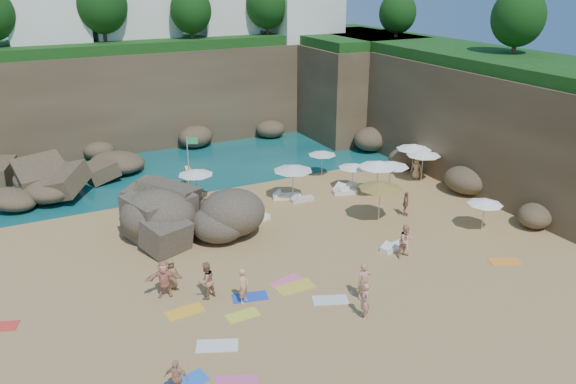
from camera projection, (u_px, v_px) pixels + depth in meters
name	position (u px, v px, depth m)	size (l,w,h in m)	color
ground	(280.00, 250.00, 30.41)	(120.00, 120.00, 0.00)	tan
seawater	(147.00, 125.00, 55.33)	(120.00, 120.00, 0.00)	#0C4751
cliff_back	(178.00, 91.00, 50.54)	(44.00, 8.00, 8.00)	brown
cliff_right	(454.00, 111.00, 43.54)	(8.00, 30.00, 8.00)	brown
cliff_corner	(349.00, 87.00, 52.67)	(10.00, 12.00, 8.00)	brown
rock_promontory	(38.00, 188.00, 39.10)	(12.00, 7.00, 2.00)	brown
clifftop_buildings	(181.00, 6.00, 48.95)	(28.48, 9.48, 7.00)	white
clifftop_trees	(226.00, 10.00, 44.49)	(35.60, 23.82, 4.40)	#11380F
rock_outcrop	(175.00, 230.00, 32.80)	(7.56, 5.67, 3.03)	brown
flag_pole	(190.00, 157.00, 37.33)	(0.76, 0.33, 4.01)	silver
parasol_0	(196.00, 172.00, 36.30)	(2.30, 2.30, 2.17)	silver
parasol_1	(322.00, 153.00, 40.85)	(2.05, 2.05, 1.94)	silver
parasol_2	(353.00, 166.00, 38.25)	(2.02, 2.02, 1.91)	silver
parasol_3	(423.00, 153.00, 39.69)	(2.45, 2.45, 2.32)	silver
parasol_4	(378.00, 164.00, 36.93)	(2.64, 2.64, 2.49)	silver
parasol_5	(293.00, 168.00, 36.30)	(2.59, 2.59, 2.45)	silver
parasol_6	(381.00, 185.00, 33.24)	(2.64, 2.64, 2.50)	silver
parasol_7	(391.00, 164.00, 37.36)	(2.47, 2.47, 2.33)	silver
parasol_8	(414.00, 147.00, 40.78)	(2.56, 2.56, 2.42)	silver
parasol_11	(485.00, 202.00, 32.24)	(2.03, 2.03, 1.92)	silver
lounger_0	(257.00, 220.00, 33.85)	(1.74, 0.58, 0.27)	white
lounger_1	(287.00, 196.00, 37.34)	(1.85, 0.62, 0.29)	white
lounger_2	(302.00, 199.00, 36.92)	(1.54, 0.51, 0.24)	silver
lounger_3	(346.00, 188.00, 38.72)	(2.07, 0.69, 0.32)	white
lounger_4	(345.00, 192.00, 38.11)	(1.61, 0.54, 0.25)	white
lounger_5	(394.00, 247.00, 30.53)	(1.65, 0.55, 0.26)	white
towel_0	(186.00, 383.00, 20.62)	(1.61, 0.81, 0.03)	blue
towel_1	(237.00, 383.00, 20.62)	(1.59, 0.80, 0.03)	#DE5692
towel_2	(185.00, 312.00, 24.92)	(1.67, 0.84, 0.03)	yellow
towel_4	(295.00, 287.00, 26.86)	(1.85, 0.93, 0.03)	gold
towel_5	(217.00, 346.00, 22.66)	(1.68, 0.84, 0.03)	silver
towel_8	(250.00, 297.00, 26.05)	(1.63, 0.81, 0.03)	blue
towel_9	(287.00, 282.00, 27.28)	(1.71, 0.85, 0.03)	#FB618C
towel_10	(505.00, 262.00, 29.22)	(1.59, 0.79, 0.03)	orange
towel_12	(243.00, 315.00, 24.67)	(1.46, 0.73, 0.03)	#D0D738
towel_13	(330.00, 300.00, 25.81)	(1.62, 0.81, 0.03)	silver
person_stand_0	(244.00, 286.00, 25.37)	(0.62, 0.41, 1.71)	tan
person_stand_1	(206.00, 281.00, 25.68)	(0.88, 0.69, 1.82)	#A97854
person_stand_2	(188.00, 177.00, 38.97)	(1.03, 0.42, 1.59)	#DCBA7D
person_stand_3	(406.00, 204.00, 34.52)	(0.90, 0.38, 1.54)	#9B654D
person_stand_4	(416.00, 168.00, 40.66)	(0.78, 0.42, 1.59)	tan
person_stand_5	(200.00, 204.00, 33.92)	(1.81, 0.52, 1.95)	#A57B52
person_stand_6	(365.00, 301.00, 24.20)	(0.62, 0.41, 1.70)	tan
person_lie_2	(172.00, 285.00, 26.70)	(0.73, 1.50, 0.40)	olive
person_lie_3	(165.00, 292.00, 26.06)	(1.65, 1.78, 0.48)	tan
person_lie_4	(363.00, 295.00, 25.85)	(0.64, 1.77, 0.42)	tan
person_lie_5	(405.00, 251.00, 29.62)	(0.87, 1.79, 0.68)	tan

